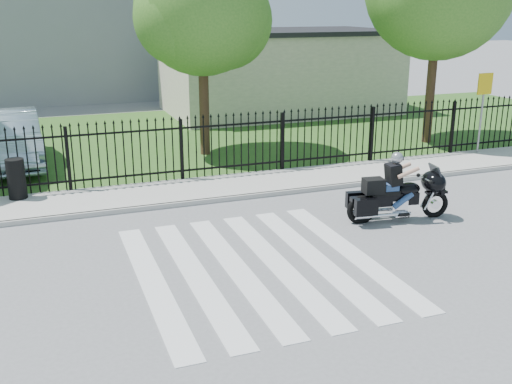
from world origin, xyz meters
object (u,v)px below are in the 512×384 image
object	(u,v)px
motorcycle_rider	(397,192)
parked_car	(10,139)
traffic_sign	(484,96)
litter_bin	(16,179)

from	to	relation	value
motorcycle_rider	parked_car	bearing A→B (deg)	143.27
motorcycle_rider	traffic_sign	distance (m)	7.50
litter_bin	traffic_sign	bearing A→B (deg)	-0.05
traffic_sign	litter_bin	size ratio (longest dim) A/B	2.55
parked_car	motorcycle_rider	bearing A→B (deg)	-47.77
litter_bin	motorcycle_rider	bearing A→B (deg)	-28.21
motorcycle_rider	parked_car	world-z (taller)	parked_car
parked_car	litter_bin	distance (m)	3.94
motorcycle_rider	parked_car	xyz separation A→B (m)	(-8.38, 8.31, 0.17)
motorcycle_rider	litter_bin	size ratio (longest dim) A/B	2.47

